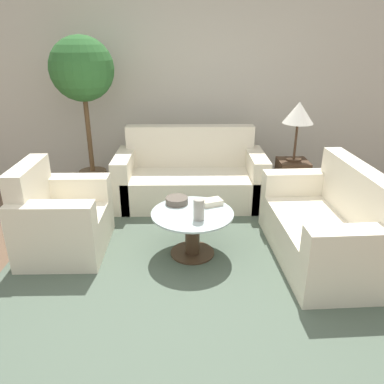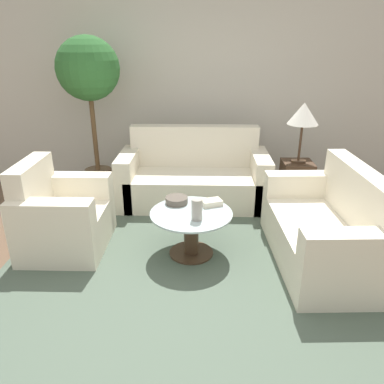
{
  "view_description": "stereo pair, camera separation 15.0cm",
  "coord_description": "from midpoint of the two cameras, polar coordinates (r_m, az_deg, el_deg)",
  "views": [
    {
      "loc": [
        0.04,
        -2.44,
        1.95
      ],
      "look_at": [
        0.09,
        0.97,
        0.55
      ],
      "focal_mm": 35.0,
      "sensor_mm": 36.0,
      "label": 1
    },
    {
      "loc": [
        0.19,
        -2.44,
        1.95
      ],
      "look_at": [
        0.09,
        0.97,
        0.55
      ],
      "focal_mm": 35.0,
      "sensor_mm": 36.0,
      "label": 2
    }
  ],
  "objects": [
    {
      "name": "ground_plane",
      "position": [
        3.12,
        -0.82,
        -16.32
      ],
      "size": [
        14.0,
        14.0,
        0.0
      ],
      "primitive_type": "plane",
      "color": "brown"
    },
    {
      "name": "wall_back",
      "position": [
        5.4,
        0.48,
        15.43
      ],
      "size": [
        10.0,
        0.06,
        2.6
      ],
      "color": "beige",
      "rests_on": "ground_plane"
    },
    {
      "name": "rug",
      "position": [
        3.71,
        1.05,
        -9.31
      ],
      "size": [
        3.47,
        3.46,
        0.01
      ],
      "color": "#4C5B4C",
      "rests_on": "ground_plane"
    },
    {
      "name": "sofa_main",
      "position": [
        4.77,
        1.2,
        2.04
      ],
      "size": [
        1.83,
        0.83,
        0.93
      ],
      "color": "beige",
      "rests_on": "ground_plane"
    },
    {
      "name": "armchair",
      "position": [
        3.9,
        -18.39,
        -3.98
      ],
      "size": [
        0.76,
        0.9,
        0.89
      ],
      "rotation": [
        0.0,
        0.0,
        1.58
      ],
      "color": "beige",
      "rests_on": "ground_plane"
    },
    {
      "name": "loveseat",
      "position": [
        3.72,
        21.16,
        -5.73
      ],
      "size": [
        0.86,
        1.52,
        0.91
      ],
      "rotation": [
        0.0,
        0.0,
        -1.52
      ],
      "color": "beige",
      "rests_on": "ground_plane"
    },
    {
      "name": "coffee_table",
      "position": [
        3.57,
        1.09,
        -5.45
      ],
      "size": [
        0.78,
        0.78,
        0.45
      ],
      "color": "#422D1E",
      "rests_on": "ground_plane"
    },
    {
      "name": "side_table",
      "position": [
        4.83,
        16.37,
        1.2
      ],
      "size": [
        0.36,
        0.36,
        0.57
      ],
      "color": "#422D1E",
      "rests_on": "ground_plane"
    },
    {
      "name": "table_lamp",
      "position": [
        4.6,
        17.53,
        11.11
      ],
      "size": [
        0.36,
        0.36,
        0.71
      ],
      "color": "#422D1E",
      "rests_on": "side_table"
    },
    {
      "name": "potted_plant",
      "position": [
        4.9,
        -14.56,
        16.27
      ],
      "size": [
        0.77,
        0.77,
        2.0
      ],
      "color": "brown",
      "rests_on": "ground_plane"
    },
    {
      "name": "vase",
      "position": [
        3.33,
        2.05,
        -2.7
      ],
      "size": [
        0.1,
        0.1,
        0.2
      ],
      "color": "#9E998E",
      "rests_on": "coffee_table"
    },
    {
      "name": "bowl",
      "position": [
        3.68,
        -1.2,
        -1.27
      ],
      "size": [
        0.22,
        0.22,
        0.06
      ],
      "color": "brown",
      "rests_on": "coffee_table"
    },
    {
      "name": "book_stack",
      "position": [
        3.65,
        4.17,
        -1.62
      ],
      "size": [
        0.22,
        0.19,
        0.06
      ],
      "rotation": [
        0.0,
        0.0,
        0.36
      ],
      "color": "beige",
      "rests_on": "coffee_table"
    }
  ]
}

